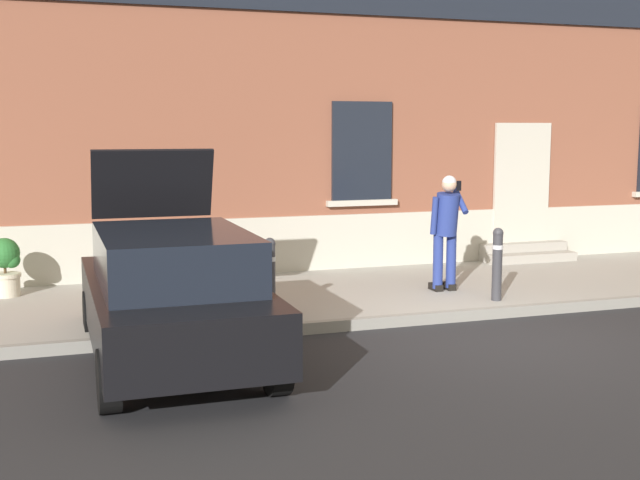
{
  "coord_description": "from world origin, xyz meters",
  "views": [
    {
      "loc": [
        -5.17,
        -8.67,
        2.58
      ],
      "look_at": [
        -1.72,
        1.6,
        1.1
      ],
      "focal_mm": 45.76,
      "sensor_mm": 36.0,
      "label": 1
    }
  ],
  "objects_px": {
    "hatchback_car_black": "(172,293)",
    "planter_charcoal": "(163,258)",
    "bollard_near_person": "(497,261)",
    "person_on_phone": "(446,225)",
    "planter_cream": "(5,266)",
    "bollard_far_left": "(270,275)"
  },
  "relations": [
    {
      "from": "hatchback_car_black",
      "to": "planter_charcoal",
      "type": "relative_size",
      "value": 4.73
    },
    {
      "from": "hatchback_car_black",
      "to": "planter_charcoal",
      "type": "height_order",
      "value": "hatchback_car_black"
    },
    {
      "from": "bollard_near_person",
      "to": "person_on_phone",
      "type": "distance_m",
      "value": 1.02
    },
    {
      "from": "person_on_phone",
      "to": "planter_charcoal",
      "type": "xyz_separation_m",
      "value": [
        -3.99,
        1.63,
        -0.55
      ]
    },
    {
      "from": "hatchback_car_black",
      "to": "bollard_near_person",
      "type": "xyz_separation_m",
      "value": [
        4.77,
        1.21,
        -0.09
      ]
    },
    {
      "from": "hatchback_car_black",
      "to": "planter_cream",
      "type": "distance_m",
      "value": 4.2
    },
    {
      "from": "planter_cream",
      "to": "person_on_phone",
      "type": "bearing_deg",
      "value": -15.08
    },
    {
      "from": "hatchback_car_black",
      "to": "person_on_phone",
      "type": "xyz_separation_m",
      "value": [
        4.39,
        2.06,
        0.35
      ]
    },
    {
      "from": "person_on_phone",
      "to": "planter_cream",
      "type": "height_order",
      "value": "person_on_phone"
    },
    {
      "from": "bollard_far_left",
      "to": "planter_cream",
      "type": "relative_size",
      "value": 1.22
    },
    {
      "from": "planter_cream",
      "to": "hatchback_car_black",
      "type": "bearing_deg",
      "value": -63.38
    },
    {
      "from": "bollard_far_left",
      "to": "bollard_near_person",
      "type": "bearing_deg",
      "value": 0.0
    },
    {
      "from": "planter_cream",
      "to": "planter_charcoal",
      "type": "relative_size",
      "value": 1.0
    },
    {
      "from": "bollard_far_left",
      "to": "planter_charcoal",
      "type": "bearing_deg",
      "value": 112.64
    },
    {
      "from": "person_on_phone",
      "to": "planter_cream",
      "type": "bearing_deg",
      "value": 175.63
    },
    {
      "from": "bollard_far_left",
      "to": "planter_cream",
      "type": "height_order",
      "value": "bollard_far_left"
    },
    {
      "from": "bollard_near_person",
      "to": "person_on_phone",
      "type": "bearing_deg",
      "value": 114.24
    },
    {
      "from": "person_on_phone",
      "to": "planter_charcoal",
      "type": "relative_size",
      "value": 2.03
    },
    {
      "from": "bollard_far_left",
      "to": "planter_cream",
      "type": "distance_m",
      "value": 4.17
    },
    {
      "from": "bollard_near_person",
      "to": "bollard_far_left",
      "type": "distance_m",
      "value": 3.34
    },
    {
      "from": "hatchback_car_black",
      "to": "bollard_far_left",
      "type": "distance_m",
      "value": 1.88
    },
    {
      "from": "planter_charcoal",
      "to": "planter_cream",
      "type": "bearing_deg",
      "value": 178.48
    }
  ]
}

